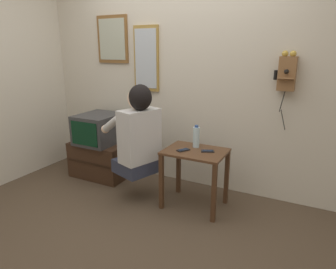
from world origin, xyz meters
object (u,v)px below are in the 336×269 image
at_px(cell_phone_spare, 208,151).
at_px(water_bottle, 196,137).
at_px(person, 138,132).
at_px(television, 99,129).
at_px(wall_phone_antique, 287,73).
at_px(cell_phone_held, 183,150).
at_px(framed_picture, 112,39).
at_px(wall_mirror, 146,59).

height_order(cell_phone_spare, water_bottle, water_bottle).
relative_size(person, television, 1.77).
xyz_separation_m(television, wall_phone_antique, (2.04, 0.29, 0.72)).
bearing_deg(cell_phone_held, wall_phone_antique, 62.17).
relative_size(wall_phone_antique, framed_picture, 1.34).
distance_m(person, wall_mirror, 0.98).
height_order(wall_phone_antique, cell_phone_held, wall_phone_antique).
bearing_deg(wall_mirror, cell_phone_held, -36.94).
relative_size(wall_phone_antique, cell_phone_held, 5.38).
bearing_deg(cell_phone_spare, framed_picture, -132.73).
xyz_separation_m(person, cell_phone_held, (0.47, 0.08, -0.14)).
bearing_deg(cell_phone_held, person, -140.42).
distance_m(television, cell_phone_spare, 1.46).
xyz_separation_m(framed_picture, cell_phone_held, (1.21, -0.56, -1.05)).
distance_m(television, wall_phone_antique, 2.19).
bearing_deg(framed_picture, cell_phone_held, -24.69).
bearing_deg(television, cell_phone_held, -10.31).
relative_size(framed_picture, cell_phone_held, 4.03).
height_order(cell_phone_held, water_bottle, water_bottle).
xyz_separation_m(television, framed_picture, (0.02, 0.33, 1.04)).
bearing_deg(cell_phone_spare, water_bottle, -141.41).
xyz_separation_m(framed_picture, cell_phone_spare, (1.43, -0.48, -1.05)).
height_order(person, cell_phone_held, person).
bearing_deg(framed_picture, television, -93.07).
distance_m(person, framed_picture, 1.34).
relative_size(television, wall_phone_antique, 0.70).
distance_m(wall_phone_antique, cell_phone_held, 1.21).
relative_size(cell_phone_held, water_bottle, 0.60).
relative_size(television, cell_phone_spare, 3.78).
bearing_deg(wall_phone_antique, cell_phone_held, -147.90).
bearing_deg(framed_picture, water_bottle, -17.37).
distance_m(framed_picture, cell_phone_spare, 1.84).
xyz_separation_m(person, cell_phone_spare, (0.69, 0.16, -0.14)).
distance_m(wall_phone_antique, water_bottle, 1.04).
bearing_deg(cell_phone_spare, television, -119.99).
height_order(person, wall_phone_antique, wall_phone_antique).
height_order(wall_phone_antique, cell_phone_spare, wall_phone_antique).
xyz_separation_m(wall_phone_antique, cell_phone_spare, (-0.59, -0.43, -0.73)).
bearing_deg(person, framed_picture, 68.89).
bearing_deg(person, television, 87.76).
relative_size(television, framed_picture, 0.94).
xyz_separation_m(cell_phone_held, water_bottle, (0.07, 0.16, 0.10)).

